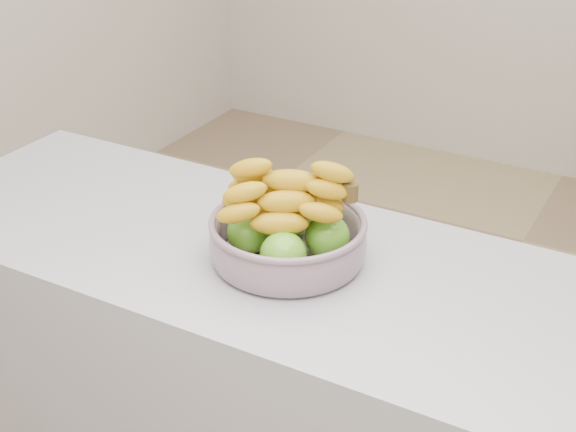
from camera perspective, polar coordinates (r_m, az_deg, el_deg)
name	(u,v)px	position (r m, az deg, el deg)	size (l,w,h in m)	color
ground	(422,408)	(2.66, 9.52, -13.34)	(4.00, 4.00, 0.00)	#93815A
fruit_bowl	(288,232)	(1.60, -0.01, -1.18)	(0.32, 0.32, 0.20)	#8B9BA7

